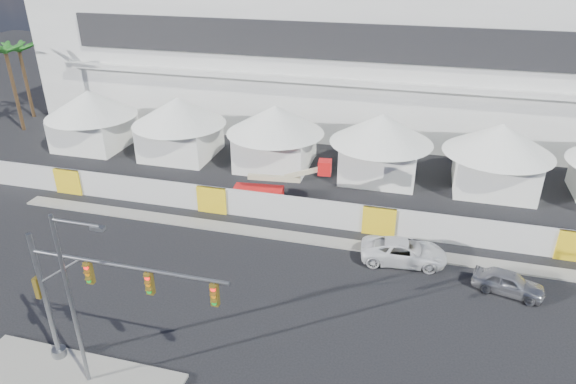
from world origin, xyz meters
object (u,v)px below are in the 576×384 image
(traffic_mast, at_px, (84,299))
(sedan_silver, at_px, (508,282))
(pickup_curb, at_px, (404,251))
(streetlight_median, at_px, (73,293))
(boom_lift, at_px, (267,191))

(traffic_mast, bearing_deg, sedan_silver, 29.80)
(traffic_mast, bearing_deg, pickup_curb, 43.51)
(streetlight_median, xyz_separation_m, boom_lift, (2.41, 18.76, -4.01))
(sedan_silver, xyz_separation_m, streetlight_median, (-18.72, -11.86, 4.35))
(sedan_silver, distance_m, traffic_mast, 22.23)
(sedan_silver, relative_size, streetlight_median, 0.46)
(pickup_curb, relative_size, traffic_mast, 0.56)
(sedan_silver, xyz_separation_m, traffic_mast, (-19.08, -10.93, 3.28))
(pickup_curb, height_order, traffic_mast, traffic_mast)
(sedan_silver, relative_size, traffic_mast, 0.42)
(pickup_curb, xyz_separation_m, boom_lift, (-10.42, 5.29, 0.28))
(traffic_mast, height_order, streetlight_median, streetlight_median)
(pickup_curb, bearing_deg, traffic_mast, 128.31)
(streetlight_median, distance_m, boom_lift, 19.33)
(sedan_silver, xyz_separation_m, boom_lift, (-16.31, 6.89, 0.34))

